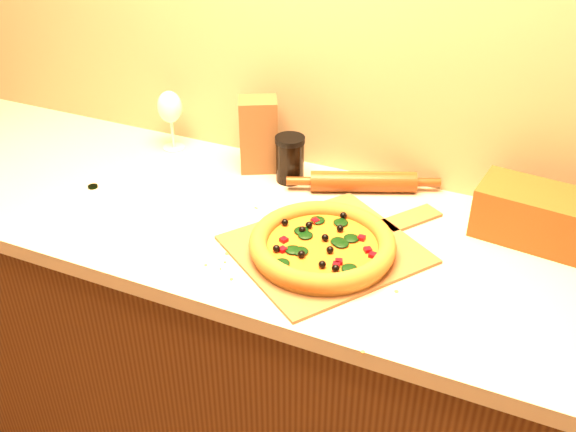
% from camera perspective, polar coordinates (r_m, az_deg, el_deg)
% --- Properties ---
extents(cabinet, '(2.80, 0.65, 0.86)m').
position_cam_1_polar(cabinet, '(1.87, -0.41, -12.87)').
color(cabinet, '#4B2510').
rests_on(cabinet, ground).
extents(countertop, '(2.84, 0.68, 0.04)m').
position_cam_1_polar(countertop, '(1.58, -0.47, -1.28)').
color(countertop, beige).
rests_on(countertop, cabinet).
extents(pizza_peel, '(0.51, 0.55, 0.01)m').
position_cam_1_polar(pizza_peel, '(1.48, 3.84, -2.79)').
color(pizza_peel, brown).
rests_on(pizza_peel, countertop).
extents(pizza, '(0.33, 0.33, 0.05)m').
position_cam_1_polar(pizza, '(1.44, 3.07, -2.57)').
color(pizza, '#C58331').
rests_on(pizza, pizza_peel).
extents(bottle_cap, '(0.03, 0.03, 0.01)m').
position_cam_1_polar(bottle_cap, '(1.80, -16.96, 2.52)').
color(bottle_cap, black).
rests_on(bottle_cap, countertop).
extents(rolling_pin, '(0.38, 0.18, 0.06)m').
position_cam_1_polar(rolling_pin, '(1.70, 6.70, 3.05)').
color(rolling_pin, '#53230E').
rests_on(rolling_pin, countertop).
extents(wine_glass, '(0.07, 0.07, 0.18)m').
position_cam_1_polar(wine_glass, '(1.91, -10.46, 9.38)').
color(wine_glass, silver).
rests_on(wine_glass, countertop).
extents(paper_bag, '(0.13, 0.12, 0.21)m').
position_cam_1_polar(paper_bag, '(1.78, -2.64, 7.23)').
color(paper_bag, brown).
rests_on(paper_bag, countertop).
extents(dark_jar, '(0.08, 0.08, 0.13)m').
position_cam_1_polar(dark_jar, '(1.73, 0.17, 5.11)').
color(dark_jar, black).
rests_on(dark_jar, countertop).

